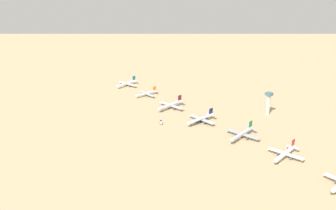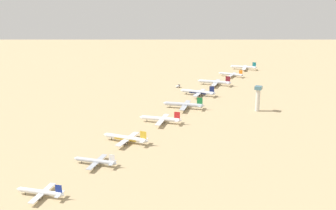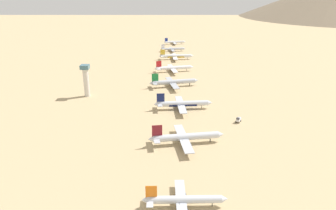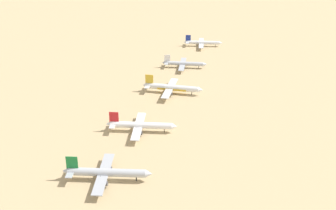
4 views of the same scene
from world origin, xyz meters
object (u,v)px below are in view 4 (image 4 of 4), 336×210
parked_jet_5 (140,125)px  parked_jet_7 (184,64)px  parked_jet_8 (202,43)px  parked_jet_4 (106,173)px  parked_jet_6 (172,88)px

parked_jet_5 → parked_jet_7: parked_jet_5 is taller
parked_jet_8 → parked_jet_4: bearing=-91.0°
parked_jet_4 → parked_jet_6: parked_jet_4 is taller
parked_jet_4 → parked_jet_8: 227.55m
parked_jet_5 → parked_jet_7: size_ratio=1.19×
parked_jet_7 → parked_jet_4: bearing=-90.2°
parked_jet_4 → parked_jet_7: size_ratio=1.27×
parked_jet_5 → parked_jet_6: size_ratio=0.98×
parked_jet_8 → parked_jet_6: bearing=-90.0°
parked_jet_5 → parked_jet_8: parked_jet_5 is taller
parked_jet_6 → parked_jet_7: parked_jet_6 is taller
parked_jet_5 → parked_jet_6: (3.58, 61.71, 0.01)m
parked_jet_4 → parked_jet_6: (4.23, 116.82, -0.28)m
parked_jet_4 → parked_jet_6: 116.89m
parked_jet_4 → parked_jet_7: bearing=89.8°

